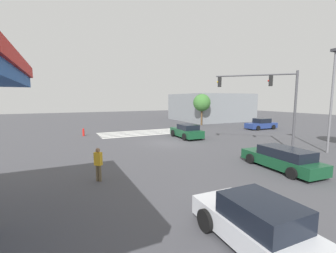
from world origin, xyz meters
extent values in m
plane|color=#47474C|center=(0.00, 0.00, 0.00)|extent=(111.38, 111.38, 0.00)
cube|color=silver|center=(0.00, -8.77, 0.00)|extent=(10.51, 0.60, 0.01)
cube|color=silver|center=(0.00, -7.82, 0.00)|extent=(10.51, 0.60, 0.01)
cube|color=silver|center=(0.00, -6.87, 0.00)|extent=(10.51, 0.60, 0.01)
cube|color=silver|center=(0.00, -5.92, 0.00)|extent=(10.51, 0.60, 0.01)
cube|color=silver|center=(0.00, -4.97, 0.00)|extent=(10.51, 0.60, 0.01)
cylinder|color=#47474C|center=(-7.38, 7.38, 3.12)|extent=(0.18, 0.18, 6.24)
cylinder|color=#47474C|center=(-5.22, 5.22, 5.99)|extent=(4.40, 4.40, 0.12)
cube|color=black|center=(-6.09, 6.09, 5.52)|extent=(0.40, 0.40, 0.84)
sphere|color=red|center=(-5.98, 5.98, 5.52)|extent=(0.16, 0.16, 0.16)
cube|color=black|center=(-3.28, 3.28, 5.52)|extent=(0.40, 0.40, 0.84)
sphere|color=gold|center=(-3.17, 3.17, 5.52)|extent=(0.16, 0.16, 0.16)
cube|color=#144728|center=(-2.89, -1.51, 0.56)|extent=(1.97, 4.35, 0.73)
cube|color=black|center=(-2.87, -1.15, 1.19)|extent=(1.71, 2.08, 0.52)
cylinder|color=black|center=(-2.00, -2.87, 0.36)|extent=(0.25, 0.72, 0.72)
cylinder|color=black|center=(-3.86, -2.80, 0.36)|extent=(0.25, 0.72, 0.72)
cylinder|color=black|center=(-1.91, -0.21, 0.36)|extent=(0.25, 0.72, 0.72)
cylinder|color=black|center=(-3.77, -0.14, 0.36)|extent=(0.25, 0.72, 0.72)
cube|color=navy|center=(-15.57, -3.05, 0.52)|extent=(4.44, 1.85, 0.70)
cube|color=black|center=(-15.69, -3.04, 1.17)|extent=(2.02, 1.58, 0.60)
cylinder|color=black|center=(-14.18, -2.26, 0.31)|extent=(0.63, 0.25, 0.62)
cylinder|color=black|center=(-14.25, -3.96, 0.31)|extent=(0.63, 0.25, 0.62)
cylinder|color=black|center=(-16.89, -2.14, 0.31)|extent=(0.63, 0.25, 0.62)
cylinder|color=black|center=(-16.96, -3.84, 0.31)|extent=(0.63, 0.25, 0.62)
cube|color=silver|center=(4.38, 14.89, 0.50)|extent=(1.79, 4.66, 0.61)
cube|color=black|center=(4.38, 14.79, 1.11)|extent=(1.55, 2.06, 0.60)
cylinder|color=black|center=(3.49, 13.48, 0.35)|extent=(0.24, 0.71, 0.71)
cylinder|color=black|center=(5.19, 13.43, 0.35)|extent=(0.24, 0.71, 0.71)
cube|color=#144728|center=(-2.41, 10.13, 0.47)|extent=(2.04, 4.99, 0.61)
cube|color=black|center=(-2.39, 10.45, 1.04)|extent=(1.71, 3.01, 0.53)
cylinder|color=black|center=(-1.69, 8.56, 0.31)|extent=(0.27, 0.64, 0.62)
cylinder|color=black|center=(-3.38, 8.69, 0.31)|extent=(0.27, 0.64, 0.62)
cylinder|color=black|center=(-1.45, 11.57, 0.31)|extent=(0.27, 0.64, 0.62)
cylinder|color=black|center=(-3.14, 11.70, 0.31)|extent=(0.27, 0.64, 0.62)
cube|color=gray|center=(-17.43, -17.21, 2.52)|extent=(12.22, 12.22, 5.05)
cylinder|color=brown|center=(7.54, 7.50, 0.41)|extent=(0.14, 0.14, 0.82)
cylinder|color=brown|center=(7.43, 7.61, 0.41)|extent=(0.14, 0.14, 0.82)
cube|color=gold|center=(7.49, 7.55, 1.14)|extent=(0.41, 0.41, 0.65)
sphere|color=#8C6647|center=(7.49, 7.55, 1.58)|extent=(0.22, 0.22, 0.22)
cylinder|color=slate|center=(-9.20, 8.96, 3.74)|extent=(0.16, 0.16, 7.48)
cube|color=#333338|center=(-9.20, 8.96, 7.58)|extent=(0.80, 0.36, 0.20)
cylinder|color=brown|center=(-11.03, -10.65, 1.19)|extent=(0.26, 0.26, 2.38)
sphere|color=#3D7533|center=(-11.03, -10.65, 3.53)|extent=(2.71, 2.71, 2.71)
cylinder|color=red|center=(6.82, -7.46, 0.35)|extent=(0.22, 0.22, 0.70)
sphere|color=red|center=(6.82, -7.46, 0.76)|extent=(0.20, 0.20, 0.20)
camera|label=1|loc=(9.07, 18.78, 4.06)|focal=24.00mm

